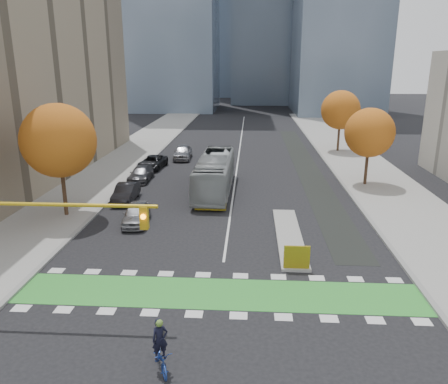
# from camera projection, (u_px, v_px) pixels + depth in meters

# --- Properties ---
(ground) EXTENTS (300.00, 300.00, 0.00)m
(ground) POSITION_uv_depth(u_px,v_px,m) (217.00, 310.00, 19.91)
(ground) COLOR black
(ground) RESTS_ON ground
(sidewalk_west) EXTENTS (7.00, 120.00, 0.15)m
(sidewalk_west) POSITION_uv_depth(u_px,v_px,m) (86.00, 186.00, 39.82)
(sidewalk_west) COLOR gray
(sidewalk_west) RESTS_ON ground
(sidewalk_east) EXTENTS (7.00, 120.00, 0.15)m
(sidewalk_east) POSITION_uv_depth(u_px,v_px,m) (388.00, 191.00, 38.24)
(sidewalk_east) COLOR gray
(sidewalk_east) RESTS_ON ground
(curb_west) EXTENTS (0.30, 120.00, 0.16)m
(curb_west) POSITION_uv_depth(u_px,v_px,m) (124.00, 186.00, 39.61)
(curb_west) COLOR gray
(curb_west) RESTS_ON ground
(curb_east) EXTENTS (0.30, 120.00, 0.16)m
(curb_east) POSITION_uv_depth(u_px,v_px,m) (347.00, 190.00, 38.45)
(curb_east) COLOR gray
(curb_east) RESTS_ON ground
(bike_crossing) EXTENTS (20.00, 3.00, 0.01)m
(bike_crossing) POSITION_uv_depth(u_px,v_px,m) (219.00, 293.00, 21.34)
(bike_crossing) COLOR green
(bike_crossing) RESTS_ON ground
(centre_line) EXTENTS (0.15, 70.00, 0.01)m
(centre_line) POSITION_uv_depth(u_px,v_px,m) (240.00, 148.00, 58.19)
(centre_line) COLOR silver
(centre_line) RESTS_ON ground
(bike_lane_paint) EXTENTS (2.50, 50.00, 0.01)m
(bike_lane_paint) POSITION_uv_depth(u_px,v_px,m) (305.00, 165.00, 48.18)
(bike_lane_paint) COLOR black
(bike_lane_paint) RESTS_ON ground
(median_island) EXTENTS (1.60, 10.00, 0.16)m
(median_island) POSITION_uv_depth(u_px,v_px,m) (289.00, 236.00, 28.27)
(median_island) COLOR gray
(median_island) RESTS_ON ground
(hazard_board) EXTENTS (1.40, 0.12, 1.30)m
(hazard_board) POSITION_uv_depth(u_px,v_px,m) (297.00, 257.00, 23.47)
(hazard_board) COLOR yellow
(hazard_board) RESTS_ON median_island
(tree_west) EXTENTS (5.20, 5.20, 8.22)m
(tree_west) POSITION_uv_depth(u_px,v_px,m) (59.00, 141.00, 30.50)
(tree_west) COLOR #332114
(tree_west) RESTS_ON ground
(tree_east_near) EXTENTS (4.40, 4.40, 7.08)m
(tree_east_near) POSITION_uv_depth(u_px,v_px,m) (370.00, 133.00, 38.88)
(tree_east_near) COLOR #332114
(tree_east_near) RESTS_ON ground
(tree_east_far) EXTENTS (4.80, 4.80, 7.65)m
(tree_east_far) POSITION_uv_depth(u_px,v_px,m) (341.00, 110.00, 54.06)
(tree_east_far) COLOR #332114
(tree_east_far) RESTS_ON ground
(traffic_signal_west) EXTENTS (8.53, 0.56, 5.20)m
(traffic_signal_west) POSITION_uv_depth(u_px,v_px,m) (32.00, 228.00, 18.74)
(traffic_signal_west) COLOR #BF9914
(traffic_signal_west) RESTS_ON ground
(cyclist) EXTENTS (1.32, 1.89, 2.07)m
(cyclist) POSITION_uv_depth(u_px,v_px,m) (161.00, 353.00, 15.88)
(cyclist) COLOR navy
(cyclist) RESTS_ON ground
(bus) EXTENTS (2.91, 11.64, 3.23)m
(bus) POSITION_uv_depth(u_px,v_px,m) (215.00, 174.00, 37.86)
(bus) COLOR #979C9E
(bus) RESTS_ON ground
(parked_car_a) EXTENTS (2.11, 4.32, 1.42)m
(parked_car_a) POSITION_uv_depth(u_px,v_px,m) (136.00, 214.00, 30.54)
(parked_car_a) COLOR gray
(parked_car_a) RESTS_ON ground
(parked_car_b) EXTENTS (1.62, 4.34, 1.42)m
(parked_car_b) POSITION_uv_depth(u_px,v_px,m) (126.00, 193.00, 35.45)
(parked_car_b) COLOR black
(parked_car_b) RESTS_ON ground
(parked_car_c) EXTENTS (1.86, 4.58, 1.33)m
(parked_car_c) POSITION_uv_depth(u_px,v_px,m) (141.00, 174.00, 41.68)
(parked_car_c) COLOR #454449
(parked_car_c) RESTS_ON ground
(parked_car_d) EXTENTS (2.74, 5.08, 1.35)m
(parked_car_d) POSITION_uv_depth(u_px,v_px,m) (152.00, 162.00, 46.46)
(parked_car_d) COLOR black
(parked_car_d) RESTS_ON ground
(parked_car_e) EXTENTS (2.11, 4.88, 1.64)m
(parked_car_e) POSITION_uv_depth(u_px,v_px,m) (183.00, 152.00, 51.06)
(parked_car_e) COLOR #9E9EA3
(parked_car_e) RESTS_ON ground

